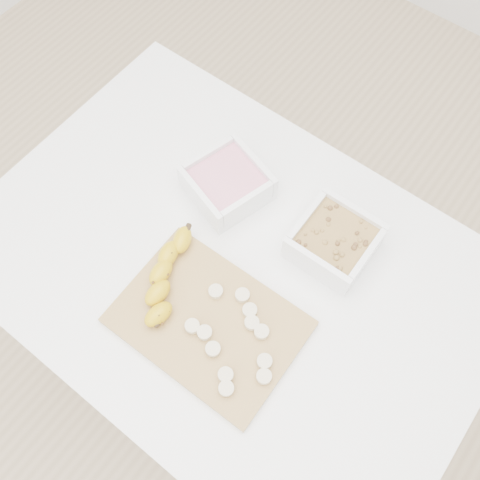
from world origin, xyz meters
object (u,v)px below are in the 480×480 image
Objects in this scene: table at (231,283)px; bowl_yogurt at (227,183)px; cutting_board at (209,322)px; banana at (166,277)px; bowl_granola at (334,241)px.

bowl_yogurt is at bearing 129.89° from table.
banana reaches higher than cutting_board.
cutting_board is 0.11m from banana.
table is 5.04× the size of banana.
bowl_yogurt is 0.28m from cutting_board.
cutting_board is at bearing -59.10° from bowl_yogurt.
bowl_granola is 0.28m from cutting_board.
bowl_yogurt is at bearing 120.90° from cutting_board.
bowl_granola is (0.24, 0.02, 0.00)m from bowl_yogurt.
banana reaches higher than table.
table is at bearing -50.11° from bowl_yogurt.
cutting_board is 1.64× the size of banana.
cutting_board is (0.04, -0.12, 0.10)m from table.
cutting_board reaches higher than table.
bowl_yogurt is at bearing -174.87° from bowl_granola.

